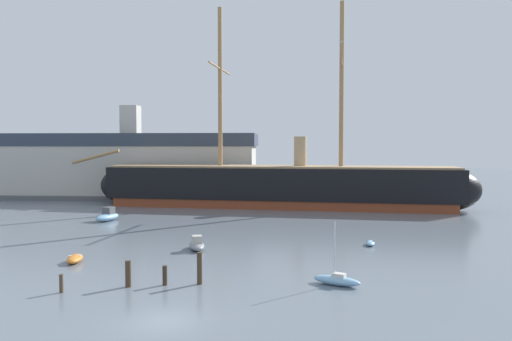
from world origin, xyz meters
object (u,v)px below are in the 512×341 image
mooring_piling_midwater (61,283)px  dinghy_foreground_left (75,259)px  motorboat_near_centre (197,245)px  sailboat_foreground_right (337,280)px  motorboat_alongside_bow (108,216)px  dinghy_mid_right (370,243)px  mooring_piling_left_pair (128,274)px  mooring_piling_nearest (165,275)px  mooring_piling_right_pair (200,268)px  seagull_in_flight (341,42)px  dockside_warehouse_left (132,166)px  tall_ship (279,186)px

mooring_piling_midwater → dinghy_foreground_left: bearing=107.9°
dinghy_foreground_left → motorboat_near_centre: motorboat_near_centre is taller
sailboat_foreground_right → motorboat_alongside_bow: 38.90m
dinghy_mid_right → mooring_piling_left_pair: size_ratio=1.12×
mooring_piling_nearest → mooring_piling_right_pair: (2.37, 0.39, 0.45)m
dinghy_foreground_left → seagull_in_flight: bearing=21.8°
dinghy_foreground_left → seagull_in_flight: size_ratio=2.54×
dinghy_foreground_left → dinghy_mid_right: 27.15m
mooring_piling_midwater → dockside_warehouse_left: 62.76m
sailboat_foreground_right → mooring_piling_right_pair: bearing=-178.3°
sailboat_foreground_right → dockside_warehouse_left: (-32.47, 58.06, 5.60)m
motorboat_alongside_bow → tall_ship: bearing=35.8°
mooring_piling_midwater → tall_ship: bearing=73.7°
sailboat_foreground_right → mooring_piling_right_pair: size_ratio=1.97×
tall_ship → mooring_piling_midwater: tall_ship is taller
motorboat_alongside_bow → mooring_piling_right_pair: (17.00, -28.70, 0.50)m
mooring_piling_midwater → seagull_in_flight: bearing=41.1°
mooring_piling_nearest → tall_ship: bearing=80.7°
sailboat_foreground_right → mooring_piling_left_pair: 14.41m
dinghy_foreground_left → mooring_piling_left_pair: bearing=-45.4°
motorboat_near_centre → seagull_in_flight: seagull_in_flight is taller
motorboat_near_centre → sailboat_foreground_right: bearing=-43.3°
motorboat_alongside_bow → dockside_warehouse_left: dockside_warehouse_left is taller
dinghy_mid_right → seagull_in_flight: bearing=171.2°
mooring_piling_left_pair → dockside_warehouse_left: bearing=107.0°
tall_ship → seagull_in_flight: bearing=-78.0°
dinghy_foreground_left → motorboat_alongside_bow: motorboat_alongside_bow is taller
motorboat_near_centre → mooring_piling_left_pair: bearing=-101.5°
sailboat_foreground_right → mooring_piling_nearest: 11.97m
motorboat_near_centre → mooring_piling_nearest: size_ratio=2.59×
dinghy_foreground_left → motorboat_near_centre: bearing=31.2°
tall_ship → seagull_in_flight: 34.41m
sailboat_foreground_right → dinghy_mid_right: 14.94m
motorboat_alongside_bow → dinghy_mid_right: bearing=-24.5°
dinghy_foreground_left → mooring_piling_left_pair: size_ratio=1.55×
mooring_piling_nearest → seagull_in_flight: bearing=48.3°
tall_ship → sailboat_foreground_right: tall_ship is taller
mooring_piling_right_pair → seagull_in_flight: 26.39m
seagull_in_flight → dinghy_mid_right: bearing=-8.8°
motorboat_alongside_bow → mooring_piling_left_pair: (12.22, -29.68, 0.29)m
mooring_piling_right_pair → mooring_piling_midwater: 9.14m
mooring_piling_right_pair → dockside_warehouse_left: 62.87m
motorboat_alongside_bow → mooring_piling_nearest: (14.63, -29.09, 0.06)m
motorboat_alongside_bow → dockside_warehouse_left: (-5.90, 29.64, 5.35)m
motorboat_near_centre → motorboat_alongside_bow: size_ratio=0.78×
mooring_piling_left_pair → mooring_piling_right_pair: 4.88m
motorboat_alongside_bow → mooring_piling_left_pair: size_ratio=2.48×
seagull_in_flight → dinghy_foreground_left: bearing=-158.2°
motorboat_alongside_bow → dinghy_foreground_left: bearing=-76.4°
motorboat_alongside_bow → dockside_warehouse_left: 30.70m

